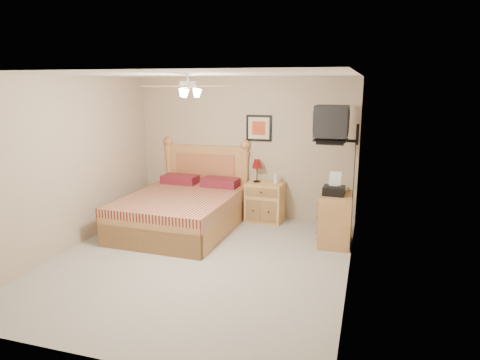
# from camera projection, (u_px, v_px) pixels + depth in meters

# --- Properties ---
(floor) EXTENTS (4.50, 4.50, 0.00)m
(floor) POSITION_uv_depth(u_px,v_px,m) (198.00, 261.00, 5.90)
(floor) COLOR gray
(floor) RESTS_ON ground
(ceiling) EXTENTS (4.00, 4.50, 0.04)m
(ceiling) POSITION_uv_depth(u_px,v_px,m) (194.00, 75.00, 5.34)
(ceiling) COLOR white
(ceiling) RESTS_ON ground
(wall_back) EXTENTS (4.00, 0.04, 2.50)m
(wall_back) POSITION_uv_depth(u_px,v_px,m) (245.00, 148.00, 7.72)
(wall_back) COLOR tan
(wall_back) RESTS_ON ground
(wall_front) EXTENTS (4.00, 0.04, 2.50)m
(wall_front) POSITION_uv_depth(u_px,v_px,m) (91.00, 226.00, 3.52)
(wall_front) COLOR tan
(wall_front) RESTS_ON ground
(wall_left) EXTENTS (0.04, 4.50, 2.50)m
(wall_left) POSITION_uv_depth(u_px,v_px,m) (68.00, 164.00, 6.19)
(wall_left) COLOR tan
(wall_left) RESTS_ON ground
(wall_right) EXTENTS (0.04, 4.50, 2.50)m
(wall_right) POSITION_uv_depth(u_px,v_px,m) (353.00, 183.00, 5.05)
(wall_right) COLOR tan
(wall_right) RESTS_ON ground
(bed) EXTENTS (1.72, 2.23, 1.41)m
(bed) POSITION_uv_depth(u_px,v_px,m) (180.00, 189.00, 7.00)
(bed) COLOR #AC6C37
(bed) RESTS_ON ground
(nightstand) EXTENTS (0.66, 0.51, 0.68)m
(nightstand) POSITION_uv_depth(u_px,v_px,m) (265.00, 202.00, 7.56)
(nightstand) COLOR tan
(nightstand) RESTS_ON ground
(table_lamp) EXTENTS (0.28, 0.28, 0.40)m
(table_lamp) POSITION_uv_depth(u_px,v_px,m) (257.00, 171.00, 7.54)
(table_lamp) COLOR #630D09
(table_lamp) RESTS_ON nightstand
(lotion_bottle) EXTENTS (0.11, 0.11, 0.23)m
(lotion_bottle) POSITION_uv_depth(u_px,v_px,m) (276.00, 177.00, 7.42)
(lotion_bottle) COLOR silver
(lotion_bottle) RESTS_ON nightstand
(framed_picture) EXTENTS (0.46, 0.04, 0.46)m
(framed_picture) POSITION_uv_depth(u_px,v_px,m) (259.00, 128.00, 7.54)
(framed_picture) COLOR black
(framed_picture) RESTS_ON wall_back
(dresser) EXTENTS (0.49, 0.69, 0.79)m
(dresser) POSITION_uv_depth(u_px,v_px,m) (335.00, 219.00, 6.45)
(dresser) COLOR #A17044
(dresser) RESTS_ON ground
(fax_machine) EXTENTS (0.32, 0.34, 0.33)m
(fax_machine) POSITION_uv_depth(u_px,v_px,m) (334.00, 184.00, 6.28)
(fax_machine) COLOR black
(fax_machine) RESTS_ON dresser
(magazine_lower) EXTENTS (0.21, 0.26, 0.02)m
(magazine_lower) POSITION_uv_depth(u_px,v_px,m) (337.00, 190.00, 6.57)
(magazine_lower) COLOR tan
(magazine_lower) RESTS_ON dresser
(magazine_upper) EXTENTS (0.24, 0.29, 0.02)m
(magazine_upper) POSITION_uv_depth(u_px,v_px,m) (336.00, 188.00, 6.58)
(magazine_upper) COLOR tan
(magazine_upper) RESTS_ON magazine_lower
(wall_tv) EXTENTS (0.56, 0.46, 0.58)m
(wall_tv) POSITION_uv_depth(u_px,v_px,m) (342.00, 124.00, 6.25)
(wall_tv) COLOR black
(wall_tv) RESTS_ON wall_right
(ceiling_fan) EXTENTS (1.14, 1.14, 0.28)m
(ceiling_fan) POSITION_uv_depth(u_px,v_px,m) (188.00, 86.00, 5.18)
(ceiling_fan) COLOR white
(ceiling_fan) RESTS_ON ceiling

